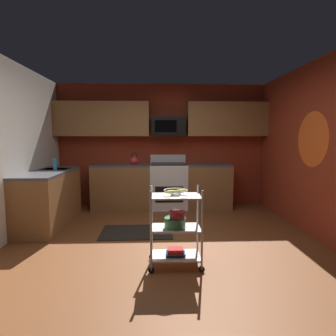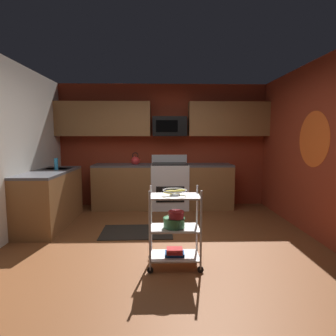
{
  "view_description": "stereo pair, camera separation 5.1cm",
  "coord_description": "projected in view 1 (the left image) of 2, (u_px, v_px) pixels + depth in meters",
  "views": [
    {
      "loc": [
        -0.09,
        -3.69,
        1.49
      ],
      "look_at": [
        0.06,
        0.22,
        1.05
      ],
      "focal_mm": 30.03,
      "sensor_mm": 36.0,
      "label": 1
    },
    {
      "loc": [
        -0.04,
        -3.69,
        1.49
      ],
      "look_at": [
        0.06,
        0.22,
        1.05
      ],
      "focal_mm": 30.03,
      "sensor_mm": 36.0,
      "label": 2
    }
  ],
  "objects": [
    {
      "name": "wall_back",
      "position": [
        162.0,
        145.0,
        6.1
      ],
      "size": [
        4.52,
        0.06,
        2.6
      ],
      "primitive_type": "cube",
      "color": "maroon",
      "rests_on": "ground"
    },
    {
      "name": "oven_range",
      "position": [
        169.0,
        185.0,
        5.87
      ],
      "size": [
        0.76,
        0.65,
        1.1
      ],
      "color": "white",
      "rests_on": "ground"
    },
    {
      "name": "rolling_cart",
      "position": [
        176.0,
        228.0,
        3.2
      ],
      "size": [
        0.62,
        0.36,
        0.91
      ],
      "color": "silver",
      "rests_on": "ground"
    },
    {
      "name": "wall_right",
      "position": [
        330.0,
        151.0,
        3.77
      ],
      "size": [
        0.06,
        4.8,
        2.6
      ],
      "primitive_type": "cube",
      "color": "maroon",
      "rests_on": "ground"
    },
    {
      "name": "wall_flower_decal",
      "position": [
        312.0,
        139.0,
        4.15
      ],
      "size": [
        0.0,
        0.82,
        0.82
      ],
      "primitive_type": "cylinder",
      "rotation": [
        0.0,
        1.57,
        0.0
      ],
      "color": "#E5591E"
    },
    {
      "name": "kettle",
      "position": [
        134.0,
        161.0,
        5.78
      ],
      "size": [
        0.21,
        0.18,
        0.26
      ],
      "color": "red",
      "rests_on": "counter_run"
    },
    {
      "name": "upper_cabinets",
      "position": [
        160.0,
        119.0,
        5.84
      ],
      "size": [
        4.4,
        0.33,
        0.7
      ],
      "color": "brown"
    },
    {
      "name": "dish_soap_bottle",
      "position": [
        55.0,
        164.0,
        4.82
      ],
      "size": [
        0.06,
        0.06,
        0.2
      ],
      "primitive_type": "cylinder",
      "color": "#2D8CBF",
      "rests_on": "counter_run"
    },
    {
      "name": "mixing_bowl_small",
      "position": [
        177.0,
        214.0,
        3.16
      ],
      "size": [
        0.18,
        0.18,
        0.08
      ],
      "color": "maroon",
      "rests_on": "rolling_cart"
    },
    {
      "name": "floor",
      "position": [
        165.0,
        248.0,
        3.83
      ],
      "size": [
        4.4,
        4.8,
        0.04
      ],
      "primitive_type": "cube",
      "color": "brown",
      "rests_on": "ground"
    },
    {
      "name": "fruit_bowl",
      "position": [
        176.0,
        191.0,
        3.15
      ],
      "size": [
        0.27,
        0.27,
        0.07
      ],
      "color": "silver",
      "rests_on": "rolling_cart"
    },
    {
      "name": "counter_run",
      "position": [
        126.0,
        190.0,
        5.44
      ],
      "size": [
        3.63,
        2.21,
        0.92
      ],
      "color": "brown",
      "rests_on": "ground"
    },
    {
      "name": "mixing_bowl_large",
      "position": [
        175.0,
        222.0,
        3.19
      ],
      "size": [
        0.25,
        0.25,
        0.11
      ],
      "color": "#387F4C",
      "rests_on": "rolling_cart"
    },
    {
      "name": "microwave",
      "position": [
        168.0,
        126.0,
        5.84
      ],
      "size": [
        0.7,
        0.39,
        0.4
      ],
      "color": "black"
    },
    {
      "name": "book_stack",
      "position": [
        176.0,
        252.0,
        3.23
      ],
      "size": [
        0.22,
        0.19,
        0.07
      ],
      "color": "#1E4C8C",
      "rests_on": "rolling_cart"
    },
    {
      "name": "floor_rug",
      "position": [
        137.0,
        232.0,
        4.39
      ],
      "size": [
        1.11,
        0.72,
        0.01
      ],
      "primitive_type": "cube",
      "rotation": [
        0.0,
        0.0,
        0.02
      ],
      "color": "black",
      "rests_on": "ground"
    }
  ]
}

